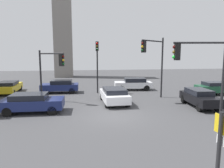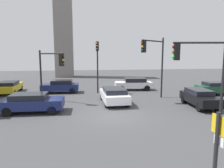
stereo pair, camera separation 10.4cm
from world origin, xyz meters
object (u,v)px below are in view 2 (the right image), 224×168
Objects in this scene: car_0 at (32,102)px; car_3 at (218,88)px; direction_sign at (216,157)px; car_2 at (61,86)px; car_4 at (114,95)px; traffic_light_3 at (154,56)px; car_7 at (200,97)px; traffic_light_2 at (200,63)px; traffic_light_0 at (97,58)px; car_5 at (9,87)px; car_1 at (134,84)px; traffic_light_1 at (51,66)px.

car_0 is 18.43m from car_3.
direction_sign is 0.67× the size of car_2.
car_2 is 7.72m from car_4.
traffic_light_3 is 10.77m from car_2.
car_2 is 0.97× the size of car_7.
car_0 is 0.99× the size of car_4.
car_0 is at bearing -21.29° from traffic_light_3.
car_0 reaches higher than car_3.
traffic_light_2 reaches higher than direction_sign.
traffic_light_0 is 1.07× the size of traffic_light_2.
car_4 is at bearing -124.01° from car_5.
traffic_light_2 is at bearing 33.59° from traffic_light_0.
car_0 is 13.11m from car_7.
car_3 is at bearing -80.49° from car_4.
direction_sign reaches higher than car_1.
traffic_light_0 is at bearing 22.36° from car_1.
car_5 is at bearing -28.18° from traffic_light_2.
car_5 is (-10.77, 6.55, -0.02)m from car_4.
traffic_light_0 is 1.22× the size of traffic_light_1.
traffic_light_3 is (-0.51, 6.63, 0.38)m from traffic_light_2.
traffic_light_3 reaches higher than traffic_light_1.
traffic_light_3 reaches higher than traffic_light_0.
car_4 is at bearing 89.63° from direction_sign.
traffic_light_1 is 4.06m from car_0.
traffic_light_2 is 5.10m from car_7.
car_3 is at bearing 51.78° from direction_sign.
traffic_light_0 is 5.91m from traffic_light_1.
car_5 is (-14.65, 5.69, -3.37)m from traffic_light_3.
traffic_light_0 is 13.25m from car_3.
car_4 is (6.42, 1.95, -0.03)m from car_0.
traffic_light_2 is 1.11× the size of car_5.
direction_sign is 8.55m from traffic_light_2.
car_0 is (-10.81, 3.81, -2.93)m from traffic_light_2.
car_0 is (-10.29, -2.82, -3.31)m from traffic_light_3.
car_5 is (-22.31, 4.37, -0.04)m from car_3.
traffic_light_1 reaches higher than car_1.
car_2 is 0.86× the size of car_5.
direction_sign is at bearing 72.23° from traffic_light_2.
car_3 is 22.73m from car_5.
direction_sign is at bearing -56.89° from car_0.
traffic_light_2 is at bearing 2.97° from traffic_light_1.
traffic_light_2 is 1.16× the size of car_1.
car_0 is at bearing 105.72° from car_4.
traffic_light_1 reaches higher than car_3.
car_7 reaches higher than car_0.
car_4 is (-3.43, -6.35, -0.05)m from car_1.
car_2 is at bearing -39.66° from traffic_light_2.
traffic_light_0 reaches higher than car_1.
car_7 is at bearing 0.26° from car_0.
car_2 is 5.71m from car_5.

